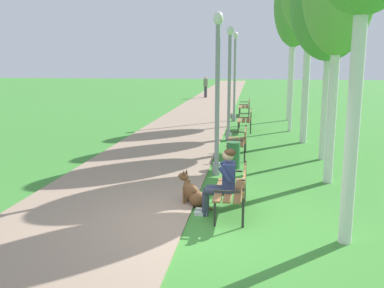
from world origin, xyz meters
TOP-DOWN VIEW (x-y plane):
  - ground_plane at (0.00, 0.00)m, footprint 120.00×120.00m
  - paved_path at (-1.93, 24.00)m, footprint 3.46×60.00m
  - park_bench_near at (0.59, 0.70)m, footprint 0.55×1.50m
  - park_bench_mid at (0.52, 5.50)m, footprint 0.55×1.50m
  - park_bench_far at (0.64, 10.35)m, footprint 0.55×1.50m
  - park_bench_furthest at (0.51, 15.45)m, footprint 0.55×1.50m
  - person_seated_on_near_bench at (0.38, 0.57)m, footprint 0.74×0.49m
  - dog_brown at (-0.22, 0.98)m, footprint 0.77×0.48m
  - lamp_post_near at (0.03, 3.41)m, footprint 0.24×0.24m
  - lamp_post_mid at (0.06, 8.06)m, footprint 0.24×0.24m
  - lamp_post_far at (0.02, 13.14)m, footprint 0.24×0.24m
  - birch_tree_third at (2.89, 5.51)m, footprint 2.14×2.08m
  - birch_tree_fifth at (2.39, 10.55)m, footprint 1.60×1.51m
  - birch_tree_sixth at (2.56, 13.80)m, footprint 1.63×1.59m
  - litter_bin at (0.41, 4.13)m, footprint 0.36×0.36m
  - pedestrian_distant at (-2.71, 25.64)m, footprint 0.32×0.22m

SIDE VIEW (x-z plane):
  - ground_plane at x=0.00m, z-range 0.00..0.00m
  - paved_path at x=-1.93m, z-range 0.00..0.04m
  - dog_brown at x=-0.22m, z-range -0.09..0.61m
  - litter_bin at x=0.41m, z-range 0.00..0.70m
  - park_bench_near at x=0.59m, z-range 0.09..0.94m
  - park_bench_mid at x=0.52m, z-range 0.09..0.94m
  - park_bench_far at x=0.64m, z-range 0.09..0.94m
  - park_bench_furthest at x=0.51m, z-range 0.09..0.94m
  - person_seated_on_near_bench at x=0.38m, z-range 0.06..1.31m
  - pedestrian_distant at x=-2.71m, z-range 0.02..1.67m
  - lamp_post_near at x=0.03m, z-range 0.07..4.00m
  - lamp_post_mid at x=0.06m, z-range 0.07..4.04m
  - lamp_post_far at x=0.02m, z-range 0.07..4.17m
  - birch_tree_third at x=2.89m, z-range 1.38..7.20m
  - birch_tree_fifth at x=2.39m, z-range 1.63..8.11m
  - birch_tree_sixth at x=2.56m, z-range 1.88..8.61m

